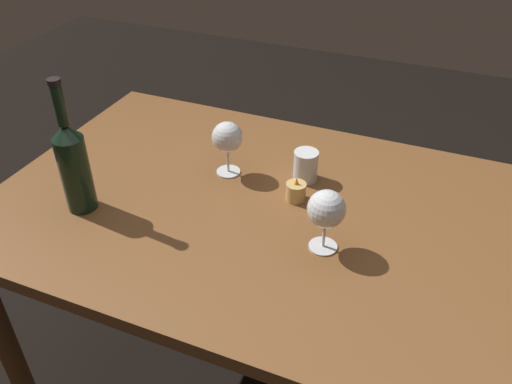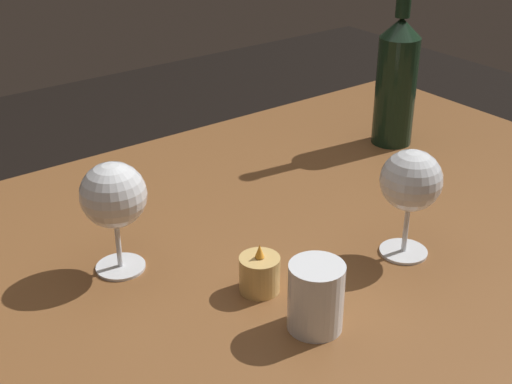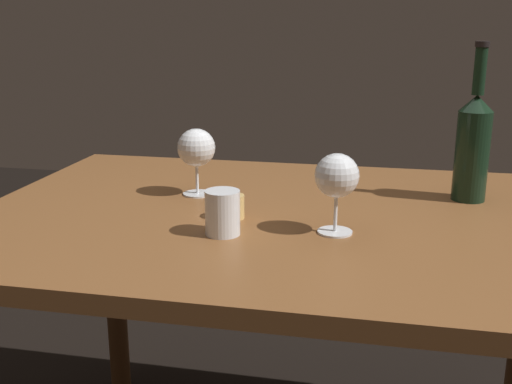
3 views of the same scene
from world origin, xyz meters
The scene contains 6 objects.
dining_table centered at (0.00, 0.00, 0.65)m, with size 1.30×0.90×0.74m.
wine_glass_left centered at (-0.11, 0.11, 0.85)m, with size 0.08×0.08×0.15m.
wine_glass_right centered at (0.22, -0.09, 0.85)m, with size 0.09×0.09×0.15m.
wine_bottle centered at (-0.38, -0.18, 0.87)m, with size 0.07×0.07×0.34m.
water_tumbler centered at (0.10, 0.16, 0.78)m, with size 0.07×0.07×0.08m.
votive_candle centered at (0.10, 0.06, 0.76)m, with size 0.05×0.05×0.07m.
Camera 2 is at (0.56, 0.66, 1.26)m, focal length 50.07 mm.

